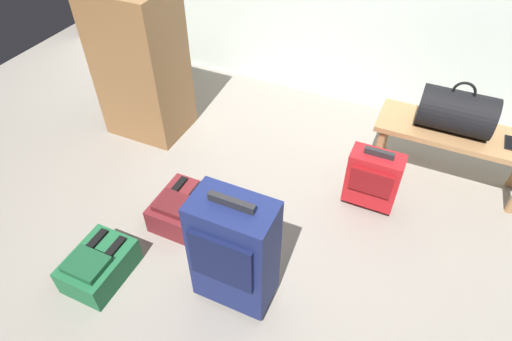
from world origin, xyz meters
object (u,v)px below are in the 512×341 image
at_px(suitcase_upright_navy, 234,252).
at_px(duffel_bag_black, 457,111).
at_px(cell_phone, 511,143).
at_px(backpack_green, 99,265).
at_px(backpack_maroon, 181,208).
at_px(suitcase_small_red, 373,178).
at_px(bench, 456,139).
at_px(side_cabinet, 141,64).

bearing_deg(suitcase_upright_navy, duffel_bag_black, 59.22).
relative_size(duffel_bag_black, cell_phone, 3.06).
distance_m(backpack_green, backpack_maroon, 0.58).
bearing_deg(suitcase_small_red, cell_phone, 32.63).
bearing_deg(backpack_maroon, suitcase_small_red, 29.93).
relative_size(bench, duffel_bag_black, 2.27).
xyz_separation_m(backpack_green, side_cabinet, (-0.54, 1.29, 0.46)).
xyz_separation_m(cell_phone, backpack_green, (-1.93, -1.60, -0.33)).
bearing_deg(duffel_bag_black, side_cabinet, -171.44).
bearing_deg(bench, cell_phone, -0.86).
xyz_separation_m(suitcase_upright_navy, backpack_maroon, (-0.55, 0.35, -0.29)).
xyz_separation_m(cell_phone, suitcase_small_red, (-0.71, -0.45, -0.19)).
relative_size(suitcase_upright_navy, side_cabinet, 0.68).
distance_m(duffel_bag_black, side_cabinet, 2.14).
distance_m(duffel_bag_black, backpack_green, 2.29).
bearing_deg(backpack_green, suitcase_small_red, 43.27).
bearing_deg(bench, backpack_maroon, -143.91).
bearing_deg(side_cabinet, backpack_green, -67.09).
bearing_deg(backpack_green, bench, 44.58).
bearing_deg(duffel_bag_black, suitcase_upright_navy, -120.78).
bearing_deg(suitcase_small_red, side_cabinet, 175.56).
distance_m(bench, suitcase_small_red, 0.62).
xyz_separation_m(backpack_green, backpack_maroon, (0.19, 0.55, 0.00)).
height_order(suitcase_upright_navy, side_cabinet, side_cabinet).
distance_m(suitcase_upright_navy, suitcase_small_red, 1.07).
distance_m(suitcase_small_red, backpack_green, 1.68).
distance_m(suitcase_small_red, backpack_maroon, 1.20).
distance_m(bench, cell_phone, 0.31).
bearing_deg(bench, duffel_bag_black, -180.00).
distance_m(cell_phone, suitcase_upright_navy, 1.83).
bearing_deg(backpack_maroon, cell_phone, 31.04).
bearing_deg(bench, suitcase_upright_navy, -122.43).
relative_size(bench, suitcase_upright_navy, 1.34).
relative_size(suitcase_small_red, backpack_maroon, 1.21).
bearing_deg(cell_phone, duffel_bag_black, 179.27).
distance_m(bench, backpack_maroon, 1.81).
bearing_deg(backpack_maroon, backpack_green, -108.57).
relative_size(duffel_bag_black, suitcase_small_red, 0.96).
xyz_separation_m(bench, cell_phone, (0.30, -0.00, 0.07)).
distance_m(backpack_maroon, side_cabinet, 1.13).
xyz_separation_m(duffel_bag_black, backpack_maroon, (-1.39, -1.05, -0.46)).
height_order(cell_phone, backpack_maroon, cell_phone).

